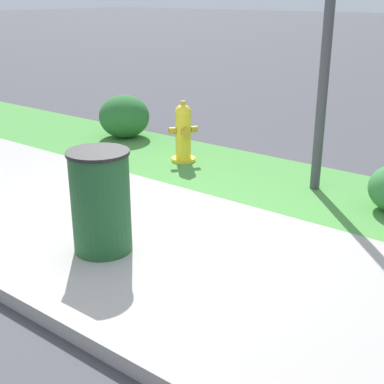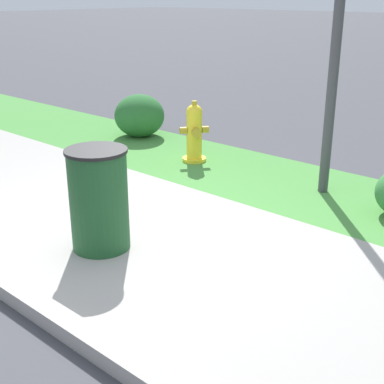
# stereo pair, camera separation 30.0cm
# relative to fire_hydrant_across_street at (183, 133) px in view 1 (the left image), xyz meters

# --- Properties ---
(ground_plane) EXTENTS (120.00, 120.00, 0.00)m
(ground_plane) POSITION_rel_fire_hydrant_across_street_xyz_m (1.18, -2.12, -0.39)
(ground_plane) COLOR #424247
(sidewalk_pavement) EXTENTS (18.00, 2.56, 0.01)m
(sidewalk_pavement) POSITION_rel_fire_hydrant_across_street_xyz_m (1.18, -2.12, -0.39)
(sidewalk_pavement) COLOR #9E9993
(sidewalk_pavement) RESTS_ON ground
(grass_verge) EXTENTS (18.00, 1.75, 0.01)m
(grass_verge) POSITION_rel_fire_hydrant_across_street_xyz_m (1.18, 0.04, -0.39)
(grass_verge) COLOR #47893D
(grass_verge) RESTS_ON ground
(street_curb) EXTENTS (18.00, 0.16, 0.12)m
(street_curb) POSITION_rel_fire_hydrant_across_street_xyz_m (1.18, -3.47, -0.33)
(street_curb) COLOR #9E9993
(street_curb) RESTS_ON ground
(fire_hydrant_across_street) EXTENTS (0.36, 0.36, 0.82)m
(fire_hydrant_across_street) POSITION_rel_fire_hydrant_across_street_xyz_m (0.00, 0.00, 0.00)
(fire_hydrant_across_street) COLOR yellow
(fire_hydrant_across_street) RESTS_ON ground
(trash_bin) EXTENTS (0.53, 0.53, 0.91)m
(trash_bin) POSITION_rel_fire_hydrant_across_street_xyz_m (1.11, -2.50, 0.06)
(trash_bin) COLOR #1E5128
(trash_bin) RESTS_ON ground
(shrub_bush_mid_verge) EXTENTS (0.78, 0.78, 0.66)m
(shrub_bush_mid_verge) POSITION_rel_fire_hydrant_across_street_xyz_m (-1.52, 0.43, -0.06)
(shrub_bush_mid_verge) COLOR #28662D
(shrub_bush_mid_verge) RESTS_ON ground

